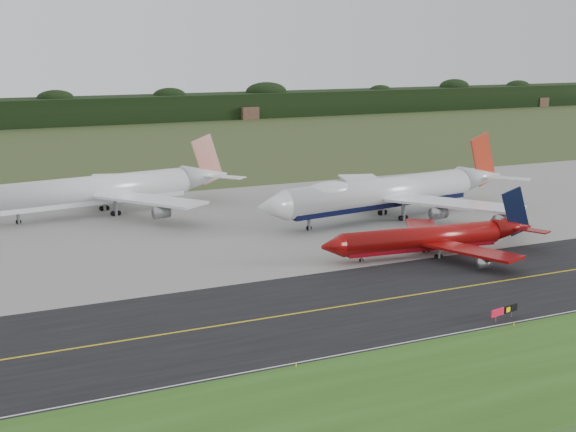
# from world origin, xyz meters

# --- Properties ---
(ground) EXTENTS (600.00, 600.00, 0.00)m
(ground) POSITION_xyz_m (0.00, 0.00, 0.00)
(ground) COLOR #38441F
(ground) RESTS_ON ground
(grass_verge) EXTENTS (400.00, 30.00, 0.01)m
(grass_verge) POSITION_xyz_m (0.00, -35.00, 0.01)
(grass_verge) COLOR #2C5719
(grass_verge) RESTS_ON ground
(taxiway) EXTENTS (400.00, 32.00, 0.02)m
(taxiway) POSITION_xyz_m (0.00, -4.00, 0.01)
(taxiway) COLOR black
(taxiway) RESTS_ON ground
(apron) EXTENTS (400.00, 78.00, 0.01)m
(apron) POSITION_xyz_m (0.00, 51.00, 0.01)
(apron) COLOR gray
(apron) RESTS_ON ground
(taxiway_centreline) EXTENTS (400.00, 0.40, 0.00)m
(taxiway_centreline) POSITION_xyz_m (0.00, -4.00, 0.03)
(taxiway_centreline) COLOR gold
(taxiway_centreline) RESTS_ON taxiway
(taxiway_edge_line) EXTENTS (400.00, 0.25, 0.00)m
(taxiway_edge_line) POSITION_xyz_m (0.00, -19.50, 0.03)
(taxiway_edge_line) COLOR silver
(taxiway_edge_line) RESTS_ON taxiway
(horizon_treeline) EXTENTS (700.00, 25.00, 12.00)m
(horizon_treeline) POSITION_xyz_m (0.00, 273.76, 5.47)
(horizon_treeline) COLOR black
(horizon_treeline) RESTS_ON ground
(jet_ba_747) EXTENTS (65.48, 53.73, 16.48)m
(jet_ba_747) POSITION_xyz_m (24.81, 42.23, 5.61)
(jet_ba_747) COLOR silver
(jet_ba_747) RESTS_ON ground
(jet_red_737) EXTENTS (40.98, 33.28, 11.06)m
(jet_red_737) POSITION_xyz_m (15.61, 13.52, 3.06)
(jet_red_737) COLOR maroon
(jet_red_737) RESTS_ON ground
(jet_star_tail) EXTENTS (59.24, 49.07, 15.64)m
(jet_star_tail) POSITION_xyz_m (-26.75, 72.64, 5.21)
(jet_star_tail) COLOR white
(jet_star_tail) RESTS_ON ground
(taxiway_sign) EXTENTS (5.16, 1.25, 1.74)m
(taxiway_sign) POSITION_xyz_m (4.82, -17.98, 1.23)
(taxiway_sign) COLOR slate
(taxiway_sign) RESTS_ON ground
(edge_marker_left) EXTENTS (0.16, 0.16, 0.50)m
(edge_marker_left) POSITION_xyz_m (-27.18, -20.50, 0.25)
(edge_marker_left) COLOR yellow
(edge_marker_left) RESTS_ON ground
(edge_marker_center) EXTENTS (0.16, 0.16, 0.50)m
(edge_marker_center) POSITION_xyz_m (4.31, -20.50, 0.25)
(edge_marker_center) COLOR yellow
(edge_marker_center) RESTS_ON ground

